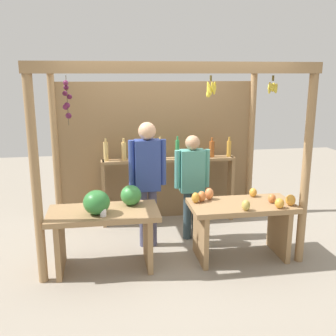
{
  "coord_description": "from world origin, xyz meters",
  "views": [
    {
      "loc": [
        -0.78,
        -4.96,
        2.24
      ],
      "look_at": [
        0.0,
        -0.18,
        1.06
      ],
      "focal_mm": 41.77,
      "sensor_mm": 36.0,
      "label": 1
    }
  ],
  "objects": [
    {
      "name": "vendor_man",
      "position": [
        -0.26,
        -0.15,
        0.99
      ],
      "size": [
        0.48,
        0.22,
        1.65
      ],
      "rotation": [
        0.0,
        0.0,
        0.17
      ],
      "color": "#4B4C6A",
      "rests_on": "ground"
    },
    {
      "name": "fruit_counter_left",
      "position": [
        -0.81,
        -0.66,
        0.6
      ],
      "size": [
        1.27,
        0.65,
        0.98
      ],
      "color": "#99754C",
      "rests_on": "ground"
    },
    {
      "name": "fruit_counter_right",
      "position": [
        0.83,
        -0.66,
        0.53
      ],
      "size": [
        1.27,
        0.64,
        0.85
      ],
      "color": "#99754C",
      "rests_on": "ground"
    },
    {
      "name": "market_stall",
      "position": [
        -0.0,
        0.42,
        1.36
      ],
      "size": [
        3.14,
        1.87,
        2.36
      ],
      "color": "#99754C",
      "rests_on": "ground"
    },
    {
      "name": "bottle_shelf_unit",
      "position": [
        0.15,
        0.66,
        0.81
      ],
      "size": [
        2.01,
        0.22,
        1.33
      ],
      "color": "#99754C",
      "rests_on": "ground"
    },
    {
      "name": "ground_plane",
      "position": [
        0.0,
        0.0,
        0.0
      ],
      "size": [
        12.0,
        12.0,
        0.0
      ],
      "primitive_type": "plane",
      "color": "gray",
      "rests_on": "ground"
    },
    {
      "name": "vendor_woman",
      "position": [
        0.36,
        -0.0,
        0.85
      ],
      "size": [
        0.48,
        0.2,
        1.45
      ],
      "rotation": [
        0.0,
        0.0,
        0.05
      ],
      "color": "#2F424A",
      "rests_on": "ground"
    }
  ]
}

